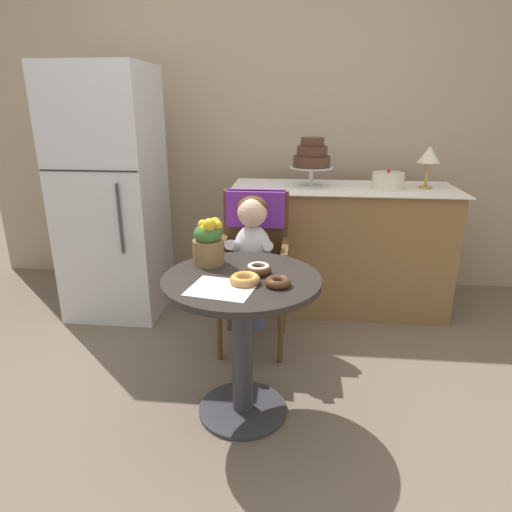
# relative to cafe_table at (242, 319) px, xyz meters

# --- Properties ---
(ground_plane) EXTENTS (8.00, 8.00, 0.00)m
(ground_plane) POSITION_rel_cafe_table_xyz_m (0.00, 0.00, -0.51)
(ground_plane) COLOR #6B5B4C
(back_wall) EXTENTS (4.80, 0.10, 2.70)m
(back_wall) POSITION_rel_cafe_table_xyz_m (0.00, 1.85, 0.84)
(back_wall) COLOR tan
(back_wall) RESTS_ON ground
(cafe_table) EXTENTS (0.72, 0.72, 0.72)m
(cafe_table) POSITION_rel_cafe_table_xyz_m (0.00, 0.00, 0.00)
(cafe_table) COLOR #282321
(cafe_table) RESTS_ON ground
(wicker_chair) EXTENTS (0.42, 0.45, 0.95)m
(wicker_chair) POSITION_rel_cafe_table_xyz_m (-0.02, 0.74, 0.13)
(wicker_chair) COLOR brown
(wicker_chair) RESTS_ON ground
(seated_child) EXTENTS (0.27, 0.32, 0.73)m
(seated_child) POSITION_rel_cafe_table_xyz_m (-0.02, 0.59, 0.17)
(seated_child) COLOR silver
(seated_child) RESTS_ON ground
(paper_napkin) EXTENTS (0.31, 0.27, 0.00)m
(paper_napkin) POSITION_rel_cafe_table_xyz_m (-0.07, -0.14, 0.21)
(paper_napkin) COLOR white
(paper_napkin) RESTS_ON cafe_table
(donut_front) EXTENTS (0.13, 0.13, 0.04)m
(donut_front) POSITION_rel_cafe_table_xyz_m (0.02, -0.08, 0.23)
(donut_front) COLOR #AD7542
(donut_front) RESTS_ON cafe_table
(donut_mid) EXTENTS (0.12, 0.12, 0.04)m
(donut_mid) POSITION_rel_cafe_table_xyz_m (0.07, 0.05, 0.24)
(donut_mid) COLOR #4C2D19
(donut_mid) RESTS_ON cafe_table
(donut_side) EXTENTS (0.11, 0.11, 0.04)m
(donut_side) POSITION_rel_cafe_table_xyz_m (0.17, -0.09, 0.23)
(donut_side) COLOR #4C2D19
(donut_side) RESTS_ON cafe_table
(flower_vase) EXTENTS (0.15, 0.15, 0.23)m
(flower_vase) POSITION_rel_cafe_table_xyz_m (-0.18, 0.16, 0.32)
(flower_vase) COLOR brown
(flower_vase) RESTS_ON cafe_table
(display_counter) EXTENTS (1.56, 0.62, 0.90)m
(display_counter) POSITION_rel_cafe_table_xyz_m (0.55, 1.30, -0.05)
(display_counter) COLOR olive
(display_counter) RESTS_ON ground
(tiered_cake_stand) EXTENTS (0.30, 0.30, 0.34)m
(tiered_cake_stand) POSITION_rel_cafe_table_xyz_m (0.32, 1.30, 0.60)
(tiered_cake_stand) COLOR silver
(tiered_cake_stand) RESTS_ON display_counter
(round_layer_cake) EXTENTS (0.21, 0.21, 0.13)m
(round_layer_cake) POSITION_rel_cafe_table_xyz_m (0.84, 1.27, 0.45)
(round_layer_cake) COLOR beige
(round_layer_cake) RESTS_ON display_counter
(table_lamp) EXTENTS (0.15, 0.15, 0.28)m
(table_lamp) POSITION_rel_cafe_table_xyz_m (1.10, 1.31, 0.61)
(table_lamp) COLOR #B28C47
(table_lamp) RESTS_ON display_counter
(refrigerator) EXTENTS (0.64, 0.63, 1.70)m
(refrigerator) POSITION_rel_cafe_table_xyz_m (-1.05, 1.10, 0.34)
(refrigerator) COLOR silver
(refrigerator) RESTS_ON ground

